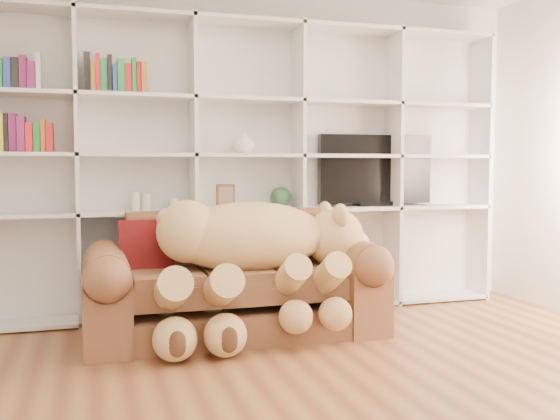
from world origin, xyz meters
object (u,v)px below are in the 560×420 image
object	(u,v)px
tv	(375,171)
gift_box	(372,313)
sofa	(234,288)
teddy_bear	(254,251)

from	to	relation	value
tv	gift_box	bearing A→B (deg)	-116.55
sofa	gift_box	xyz separation A→B (m)	(1.04, -0.12, -0.22)
teddy_bear	tv	xyz separation A→B (m)	(1.32, 0.83, 0.55)
sofa	teddy_bear	xyz separation A→B (m)	(0.10, -0.18, 0.29)
tv	sofa	bearing A→B (deg)	-155.23
teddy_bear	tv	distance (m)	1.65
sofa	gift_box	size ratio (longest dim) A/B	7.76
teddy_bear	tv	world-z (taller)	tv
teddy_bear	gift_box	xyz separation A→B (m)	(0.94, 0.06, -0.52)
gift_box	tv	world-z (taller)	tv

